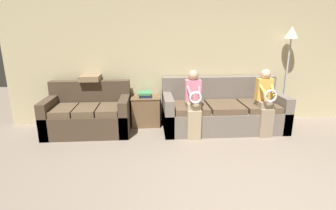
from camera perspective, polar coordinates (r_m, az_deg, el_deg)
name	(u,v)px	position (r m, az deg, el deg)	size (l,w,h in m)	color
wall_back	(210,59)	(5.38, 9.11, 9.92)	(7.91, 0.06, 2.55)	#C6B789
couch_main	(222,111)	(5.14, 11.69, -1.35)	(2.26, 0.98, 0.94)	#70665B
couch_side	(89,115)	(5.05, -16.84, -2.06)	(1.49, 0.88, 0.91)	#473828
child_left_seated	(193,101)	(4.51, 5.57, 0.91)	(0.28, 0.38, 1.18)	tan
child_right_seated	(265,100)	(4.89, 20.41, 1.08)	(0.28, 0.37, 1.18)	gray
side_shelf	(146,111)	(5.17, -4.84, -1.24)	(0.56, 0.42, 0.58)	brown
book_stack	(145,94)	(5.09, -4.99, 2.40)	(0.24, 0.31, 0.10)	#33569E
floor_lamp	(290,44)	(5.70, 25.09, 11.90)	(0.27, 0.27, 1.90)	#2D2B28
throw_pillow	(90,78)	(5.18, -16.59, 5.66)	(0.37, 0.37, 0.10)	#846B4C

